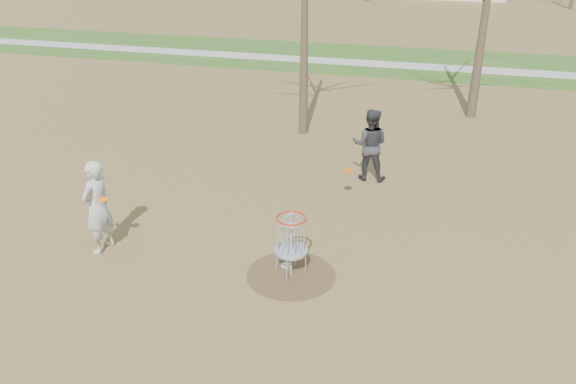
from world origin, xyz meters
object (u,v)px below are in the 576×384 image
object	(u,v)px
player_throwing	(370,145)
disc_golf_basket	(291,235)
player_standing	(97,207)
disc_grounded	(287,265)

from	to	relation	value
player_throwing	disc_golf_basket	xyz separation A→B (m)	(-0.73, -5.24, -0.08)
player_throwing	disc_golf_basket	size ratio (longest dim) A/B	1.48
player_standing	disc_grounded	size ratio (longest dim) A/B	9.37
player_throwing	disc_grounded	bearing A→B (deg)	77.89
player_standing	player_throwing	world-z (taller)	player_standing
player_standing	player_throwing	distance (m)	7.31
disc_grounded	disc_golf_basket	size ratio (longest dim) A/B	0.16
player_throwing	disc_golf_basket	world-z (taller)	player_throwing
player_standing	player_throwing	bearing A→B (deg)	146.24
player_standing	player_throwing	xyz separation A→B (m)	(4.89, 5.43, -0.03)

